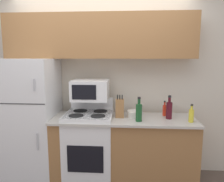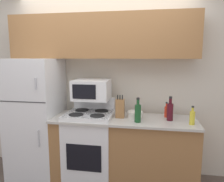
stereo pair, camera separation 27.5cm
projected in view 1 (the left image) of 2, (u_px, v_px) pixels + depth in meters
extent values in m
cube|color=beige|center=(102.00, 84.00, 3.19)|extent=(8.00, 0.05, 2.55)
cube|color=#9E6B3D|center=(123.00, 151.00, 2.90)|extent=(1.83, 0.56, 0.87)
cube|color=#BCB7AD|center=(124.00, 119.00, 2.80)|extent=(1.83, 0.60, 0.03)
cube|color=white|center=(32.00, 120.00, 2.97)|extent=(0.67, 0.66, 1.65)
cube|color=#383838|center=(19.00, 104.00, 2.60)|extent=(0.65, 0.01, 0.01)
cylinder|color=#B7B7BC|center=(34.00, 85.00, 2.53)|extent=(0.02, 0.02, 0.14)
cylinder|color=#B7B7BC|center=(37.00, 142.00, 2.64)|extent=(0.02, 0.02, 0.22)
cube|color=#9E6B3D|center=(100.00, 36.00, 2.89)|extent=(2.50, 0.34, 0.58)
cube|color=white|center=(89.00, 148.00, 2.91)|extent=(0.61, 0.56, 0.95)
cube|color=black|center=(85.00, 159.00, 2.63)|extent=(0.44, 0.01, 0.34)
cube|color=#2D2D2D|center=(89.00, 114.00, 2.83)|extent=(0.59, 0.54, 0.01)
cube|color=white|center=(92.00, 103.00, 3.08)|extent=(0.59, 0.06, 0.16)
cylinder|color=black|center=(76.00, 116.00, 2.72)|extent=(0.18, 0.18, 0.01)
cylinder|color=black|center=(98.00, 116.00, 2.70)|extent=(0.18, 0.18, 0.01)
cylinder|color=black|center=(80.00, 111.00, 2.96)|extent=(0.18, 0.18, 0.01)
cylinder|color=black|center=(100.00, 111.00, 2.94)|extent=(0.18, 0.18, 0.01)
cube|color=white|center=(90.00, 90.00, 2.87)|extent=(0.47, 0.37, 0.26)
cube|color=black|center=(84.00, 92.00, 2.69)|extent=(0.30, 0.01, 0.18)
cube|color=#9E6B3D|center=(120.00, 108.00, 2.82)|extent=(0.11, 0.10, 0.24)
cylinder|color=black|center=(117.00, 97.00, 2.79)|extent=(0.01, 0.01, 0.06)
cylinder|color=black|center=(120.00, 97.00, 2.78)|extent=(0.01, 0.01, 0.06)
cylinder|color=black|center=(122.00, 97.00, 2.78)|extent=(0.01, 0.01, 0.06)
cylinder|color=silver|center=(135.00, 114.00, 2.83)|extent=(0.19, 0.19, 0.08)
torus|color=silver|center=(135.00, 111.00, 2.83)|extent=(0.20, 0.20, 0.01)
cylinder|color=#194C23|center=(139.00, 113.00, 2.64)|extent=(0.08, 0.08, 0.21)
cylinder|color=#194C23|center=(139.00, 102.00, 2.62)|extent=(0.03, 0.03, 0.07)
cylinder|color=black|center=(139.00, 98.00, 2.61)|extent=(0.04, 0.04, 0.02)
cylinder|color=#470F19|center=(169.00, 111.00, 2.75)|extent=(0.08, 0.08, 0.21)
cylinder|color=#470F19|center=(170.00, 100.00, 2.73)|extent=(0.03, 0.03, 0.07)
cylinder|color=black|center=(170.00, 96.00, 2.72)|extent=(0.04, 0.04, 0.02)
cylinder|color=red|center=(164.00, 111.00, 2.89)|extent=(0.05, 0.05, 0.14)
cylinder|color=red|center=(165.00, 104.00, 2.88)|extent=(0.02, 0.02, 0.04)
cylinder|color=black|center=(165.00, 102.00, 2.87)|extent=(0.02, 0.03, 0.02)
cylinder|color=gold|center=(191.00, 116.00, 2.61)|extent=(0.06, 0.06, 0.15)
cylinder|color=gold|center=(192.00, 108.00, 2.60)|extent=(0.03, 0.03, 0.05)
cylinder|color=black|center=(192.00, 105.00, 2.59)|extent=(0.03, 0.03, 0.02)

